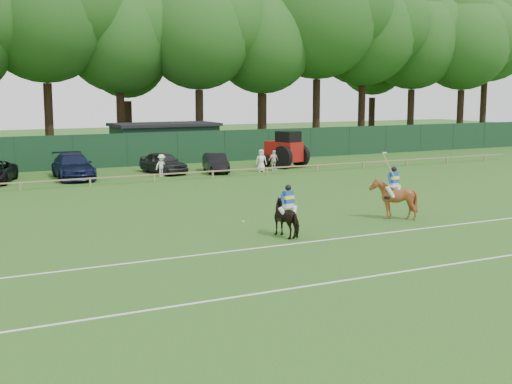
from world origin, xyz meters
TOP-DOWN VIEW (x-y plane):
  - ground at (0.00, 0.00)m, footprint 160.00×160.00m
  - horse_dark at (0.50, 0.25)m, footprint 1.07×1.84m
  - horse_chestnut at (6.48, 1.28)m, footprint 1.74×1.89m
  - sedan_navy at (-3.16, 21.82)m, footprint 2.57×5.65m
  - hatch_grey at (2.98, 21.83)m, footprint 2.57×4.55m
  - estate_black at (6.46, 20.81)m, footprint 2.32×4.15m
  - spectator_left at (2.31, 20.28)m, footprint 1.07×0.80m
  - spectator_mid at (10.48, 19.75)m, footprint 0.92×0.52m
  - spectator_right at (9.41, 19.61)m, footprint 0.89×0.72m
  - rider_dark at (0.51, 0.24)m, footprint 0.93×0.44m
  - rider_chestnut at (6.48, 1.26)m, footprint 0.96×0.53m
  - polo_ball at (0.17, 3.56)m, footprint 0.09×0.09m
  - pitch_lines at (0.00, -3.50)m, footprint 60.00×5.10m
  - pitch_rail at (0.00, 18.00)m, footprint 62.10×0.10m
  - perimeter_fence at (0.00, 27.00)m, footprint 92.08×0.08m
  - utility_shed at (6.00, 30.00)m, footprint 8.40×4.40m
  - tree_row at (2.00, 35.00)m, footprint 96.00×12.00m
  - tractor at (12.33, 21.33)m, footprint 2.97×3.67m

SIDE VIEW (x-z plane):
  - ground at x=0.00m, z-range 0.00..0.00m
  - tree_row at x=2.00m, z-range -10.50..10.50m
  - pitch_lines at x=0.00m, z-range 0.00..0.01m
  - polo_ball at x=0.17m, z-range 0.00..0.09m
  - pitch_rail at x=0.00m, z-range 0.20..0.70m
  - estate_black at x=6.46m, z-range 0.00..1.30m
  - horse_dark at x=0.50m, z-range 0.00..1.46m
  - hatch_grey at x=2.98m, z-range 0.00..1.46m
  - spectator_left at x=2.31m, z-range 0.00..1.47m
  - spectator_mid at x=10.48m, z-range 0.00..1.47m
  - spectator_right at x=9.41m, z-range 0.00..1.57m
  - sedan_navy at x=-3.16m, z-range 0.00..1.60m
  - horse_chestnut at x=6.48m, z-range 0.00..1.84m
  - perimeter_fence at x=0.00m, z-range 0.00..2.50m
  - tractor at x=12.33m, z-range -0.07..2.60m
  - rider_dark at x=0.51m, z-range 0.71..2.12m
  - utility_shed at x=6.00m, z-range 0.02..3.06m
  - rider_chestnut at x=6.48m, z-range 0.70..2.74m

